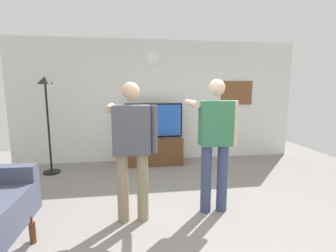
{
  "coord_description": "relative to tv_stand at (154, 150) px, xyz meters",
  "views": [
    {
      "loc": [
        -0.6,
        -2.61,
        1.65
      ],
      "look_at": [
        -0.04,
        1.2,
        1.05
      ],
      "focal_mm": 26.09,
      "sensor_mm": 36.0,
      "label": 1
    }
  ],
  "objects": [
    {
      "name": "television",
      "position": [
        0.0,
        0.05,
        0.66
      ],
      "size": [
        1.25,
        0.07,
        0.74
      ],
      "color": "black",
      "rests_on": "tv_stand"
    },
    {
      "name": "framed_picture",
      "position": [
        1.98,
        0.3,
        1.25
      ],
      "size": [
        0.76,
        0.04,
        0.55
      ],
      "primitive_type": "cube",
      "color": "brown"
    },
    {
      "name": "tv_stand",
      "position": [
        0.0,
        0.0,
        0.0
      ],
      "size": [
        1.2,
        0.56,
        0.58
      ],
      "color": "brown",
      "rests_on": "ground_plane"
    },
    {
      "name": "beverage_bottle",
      "position": [
        -1.55,
        -2.62,
        -0.17
      ],
      "size": [
        0.07,
        0.07,
        0.3
      ],
      "color": "#592D19",
      "rests_on": "ground_plane"
    },
    {
      "name": "person_standing_nearer_couch",
      "position": [
        0.6,
        -2.21,
        0.71
      ],
      "size": [
        0.59,
        0.78,
        1.76
      ],
      "color": "#384266",
      "rests_on": "ground_plane"
    },
    {
      "name": "person_standing_nearer_lamp",
      "position": [
        -0.47,
        -2.3,
        0.69
      ],
      "size": [
        0.62,
        0.78,
        1.72
      ],
      "color": "gray",
      "rests_on": "ground_plane"
    },
    {
      "name": "wall_clock",
      "position": [
        0.0,
        0.29,
        2.02
      ],
      "size": [
        0.28,
        0.03,
        0.28
      ],
      "primitive_type": "cylinder",
      "rotation": [
        1.57,
        0.0,
        0.0
      ],
      "color": "white"
    },
    {
      "name": "back_wall",
      "position": [
        0.14,
        0.35,
        1.06
      ],
      "size": [
        6.4,
        0.1,
        2.7
      ],
      "primitive_type": "cube",
      "color": "silver",
      "rests_on": "ground_plane"
    },
    {
      "name": "ground_plane",
      "position": [
        0.14,
        -2.6,
        -0.29
      ],
      "size": [
        8.4,
        8.4,
        0.0
      ],
      "primitive_type": "plane",
      "color": "gray"
    },
    {
      "name": "floor_lamp",
      "position": [
        -2.05,
        -0.32,
        1.04
      ],
      "size": [
        0.32,
        0.32,
        1.86
      ],
      "color": "black",
      "rests_on": "ground_plane"
    }
  ]
}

